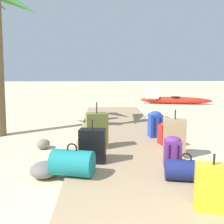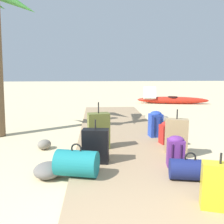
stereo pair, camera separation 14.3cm
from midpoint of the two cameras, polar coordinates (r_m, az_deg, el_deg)
The scene contains 17 objects.
ground_plane at distance 5.19m, azimuth 2.30°, elevation -8.46°, with size 60.00×60.00×0.00m, color beige.
boardwalk at distance 6.01m, azimuth 1.41°, elevation -5.49°, with size 2.02×8.69×0.08m, color tan.
backpack_blue at distance 5.77m, azimuth 9.47°, elevation -2.59°, with size 0.31×0.29×0.61m.
suitcase_olive at distance 4.84m, azimuth -3.98°, elevation -4.43°, with size 0.45×0.30×0.93m.
duffel_bag_navy at distance 3.71m, azimuth 16.65°, elevation -12.76°, with size 0.61×0.39×0.41m.
suitcase_tan at distance 4.74m, azimuth 13.95°, elevation -5.42°, with size 0.45×0.30×0.83m.
suitcase_yellow at distance 3.05m, azimuth 22.42°, elevation -15.79°, with size 0.41×0.29×0.66m.
backpack_purple at distance 4.10m, azimuth 13.70°, elevation -8.70°, with size 0.30×0.28×0.51m.
backpack_red at distance 5.30m, azimuth 12.11°, elevation -4.52°, with size 0.35×0.28×0.48m.
suitcase_black at distance 4.14m, azimuth -4.86°, elevation -7.91°, with size 0.46×0.28×0.74m.
duffel_bag_teal at distance 3.71m, azimuth -9.38°, elevation -11.74°, with size 0.69×0.52×0.50m.
lounge_chair at distance 12.43m, azimuth 8.41°, elevation 3.76°, with size 0.87×1.60×0.81m.
kayak at distance 12.18m, azimuth 13.66°, elevation 2.73°, with size 3.43×1.16×0.35m.
rock_right_far at distance 7.69m, azimuth 11.47°, elevation -1.68°, with size 0.36×0.34×0.23m, color gray.
rock_left_near at distance 3.97m, azimuth -15.76°, elevation -12.97°, with size 0.43×0.46×0.23m, color slate.
rock_left_far at distance 5.30m, azimuth -16.32°, elevation -7.30°, with size 0.30×0.26×0.20m, color gray.
rock_right_near at distance 4.06m, azimuth 23.81°, elevation -13.93°, with size 0.16×0.18×0.10m, color slate.
Camera 2 is at (-0.61, -1.42, 1.63)m, focal length 39.05 mm.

